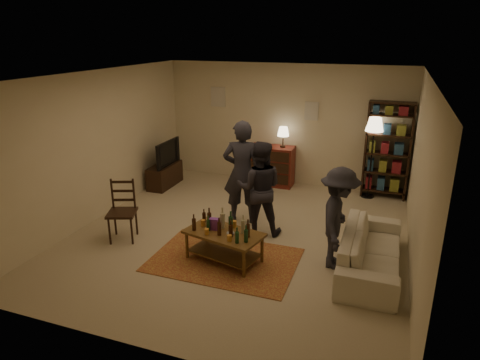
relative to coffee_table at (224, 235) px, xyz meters
The scene contains 13 objects.
floor 0.98m from the coffee_table, 94.86° to the left, with size 6.00×6.00×0.00m, color #C6B793.
room_shell 4.17m from the coffee_table, 100.61° to the left, with size 6.00×6.00×6.00m.
rug 0.41m from the coffee_table, 30.83° to the right, with size 2.20×1.50×0.01m, color maroon.
coffee_table is the anchor object (origin of this frame).
dining_chair 1.89m from the coffee_table, behind, with size 0.58×0.58×1.04m.
tv_stand 3.68m from the coffee_table, 133.18° to the left, with size 0.40×1.00×1.06m.
dresser 3.61m from the coffee_table, 94.25° to the left, with size 1.00×0.50×1.36m.
bookshelf 4.30m from the coffee_table, 59.37° to the left, with size 0.90×0.34×2.02m.
floor_lamp 4.13m from the coffee_table, 61.98° to the left, with size 0.36×0.36×1.70m.
sofa 2.18m from the coffee_table, 12.88° to the left, with size 2.08×0.81×0.61m, color beige.
person_left 1.57m from the coffee_table, 98.81° to the left, with size 0.69×0.45×1.89m, color #26252D.
person_right 1.19m from the coffee_table, 79.08° to the left, with size 0.80×0.62×1.64m, color #25242B.
person_by_sofa 1.71m from the coffee_table, 14.50° to the left, with size 0.99×0.57×1.53m, color #282830.
Camera 1 is at (2.28, -6.28, 3.32)m, focal length 32.00 mm.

